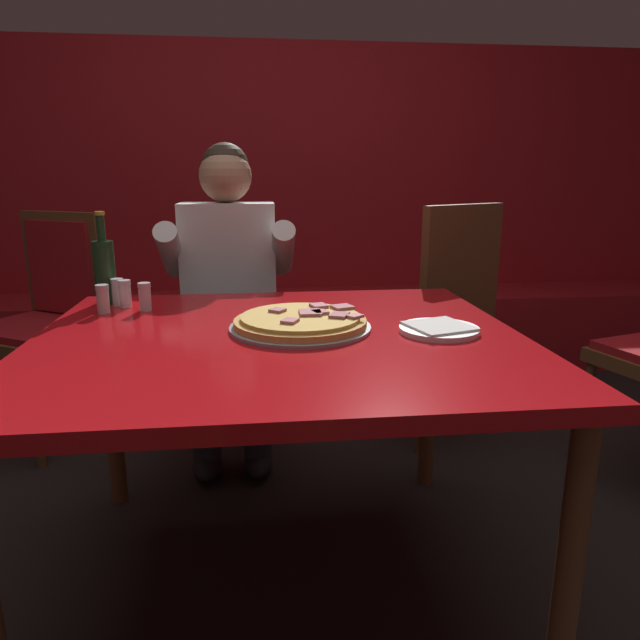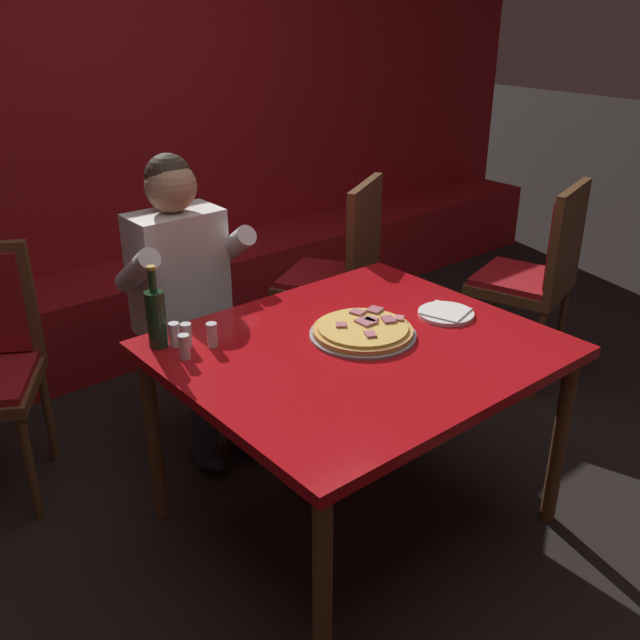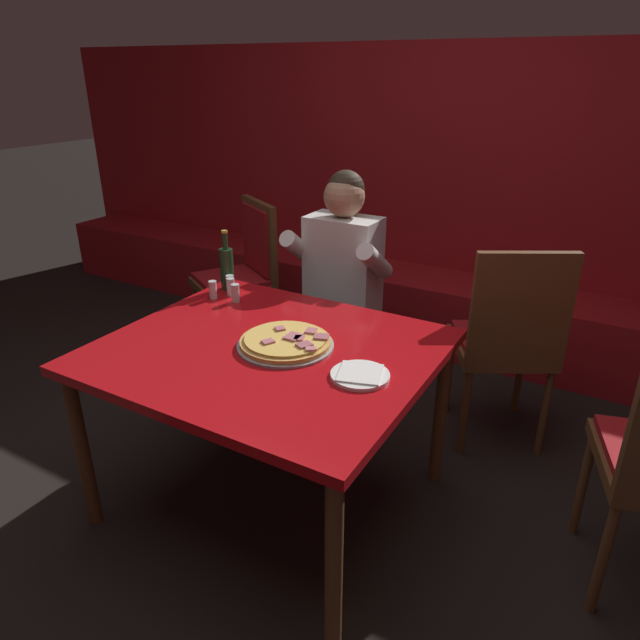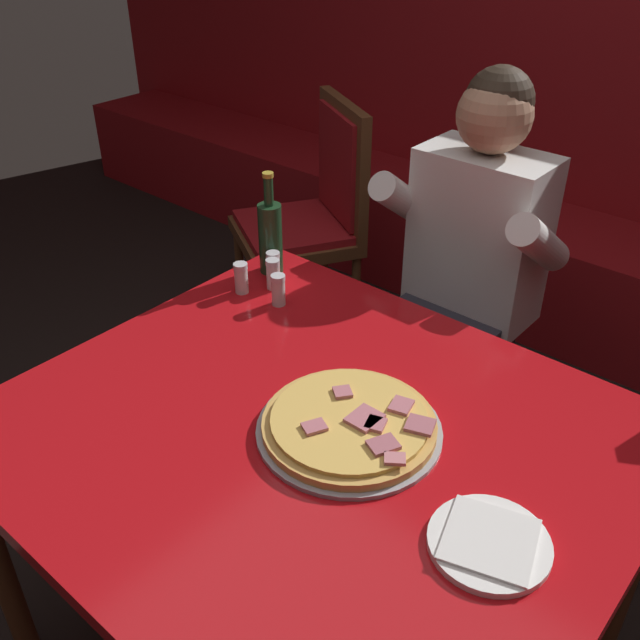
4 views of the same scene
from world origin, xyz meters
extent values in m
plane|color=black|center=(0.00, 0.00, 0.00)|extent=(24.00, 24.00, 0.00)
cube|color=maroon|center=(0.00, 2.18, 0.95)|extent=(6.80, 0.16, 1.90)
cube|color=maroon|center=(0.00, 1.86, 0.23)|extent=(6.46, 0.48, 0.46)
cylinder|color=brown|center=(0.57, -0.49, 0.35)|extent=(0.06, 0.06, 0.71)
cylinder|color=brown|center=(-0.57, 0.49, 0.35)|extent=(0.06, 0.06, 0.71)
cylinder|color=brown|center=(0.57, 0.49, 0.35)|extent=(0.06, 0.06, 0.71)
cube|color=#B20F14|center=(0.00, 0.00, 0.73)|extent=(1.26, 1.09, 0.04)
cylinder|color=#9E9EA3|center=(0.06, 0.04, 0.75)|extent=(0.38, 0.38, 0.01)
cylinder|color=gold|center=(0.06, 0.04, 0.77)|extent=(0.35, 0.35, 0.02)
cylinder|color=#E0B251|center=(0.06, 0.04, 0.78)|extent=(0.32, 0.32, 0.01)
cube|color=#A85B66|center=(0.16, 0.02, 0.79)|extent=(0.06, 0.07, 0.01)
cube|color=#B76670|center=(0.12, 0.13, 0.79)|extent=(0.05, 0.06, 0.01)
cube|color=#B76670|center=(0.03, -0.03, 0.79)|extent=(0.05, 0.06, 0.01)
cube|color=#B76670|center=(0.00, 0.09, 0.79)|extent=(0.05, 0.05, 0.01)
cube|color=#B76670|center=(0.11, 0.06, 0.79)|extent=(0.05, 0.05, 0.01)
cube|color=#B76670|center=(0.09, 0.05, 0.79)|extent=(0.06, 0.07, 0.01)
cube|color=#A85B66|center=(0.18, 0.11, 0.79)|extent=(0.07, 0.07, 0.01)
cube|color=#C6757A|center=(0.20, 0.00, 0.79)|extent=(0.05, 0.05, 0.01)
cylinder|color=white|center=(0.42, -0.03, 0.75)|extent=(0.21, 0.21, 0.01)
cube|color=white|center=(0.42, -0.03, 0.76)|extent=(0.19, 0.19, 0.01)
cylinder|color=#19381E|center=(-0.53, 0.43, 0.85)|extent=(0.07, 0.07, 0.20)
cylinder|color=#19381E|center=(-0.53, 0.43, 0.99)|extent=(0.03, 0.03, 0.08)
cylinder|color=#B29933|center=(-0.53, 0.43, 1.03)|extent=(0.03, 0.03, 0.01)
cylinder|color=silver|center=(-0.49, 0.39, 0.78)|extent=(0.04, 0.04, 0.07)
cylinder|color=#28231E|center=(-0.49, 0.39, 0.77)|extent=(0.03, 0.03, 0.04)
cylinder|color=silver|center=(-0.49, 0.39, 0.83)|extent=(0.04, 0.04, 0.01)
cylinder|color=silver|center=(-0.46, 0.36, 0.78)|extent=(0.04, 0.04, 0.07)
cylinder|color=#B23323|center=(-0.46, 0.36, 0.77)|extent=(0.03, 0.03, 0.04)
cylinder|color=silver|center=(-0.46, 0.36, 0.83)|extent=(0.04, 0.04, 0.01)
cylinder|color=silver|center=(-0.51, 0.29, 0.78)|extent=(0.04, 0.04, 0.07)
cylinder|color=silver|center=(-0.51, 0.29, 0.77)|extent=(0.03, 0.03, 0.04)
cylinder|color=silver|center=(-0.51, 0.29, 0.83)|extent=(0.04, 0.04, 0.01)
cylinder|color=silver|center=(-0.39, 0.31, 0.78)|extent=(0.04, 0.04, 0.07)
cylinder|color=#516B33|center=(-0.39, 0.31, 0.77)|extent=(0.03, 0.03, 0.04)
cylinder|color=silver|center=(-0.39, 0.31, 0.83)|extent=(0.04, 0.04, 0.01)
ellipsoid|color=black|center=(-0.27, 0.64, 0.04)|extent=(0.11, 0.24, 0.09)
ellipsoid|color=black|center=(-0.07, 0.64, 0.04)|extent=(0.11, 0.24, 0.09)
cylinder|color=#282833|center=(-0.27, 0.64, 0.23)|extent=(0.11, 0.11, 0.43)
cylinder|color=#282833|center=(-0.07, 0.64, 0.23)|extent=(0.11, 0.11, 0.43)
cube|color=#282833|center=(-0.17, 0.74, 0.51)|extent=(0.34, 0.40, 0.12)
cube|color=silver|center=(-0.17, 0.94, 0.78)|extent=(0.38, 0.22, 0.52)
cylinder|color=silver|center=(-0.39, 0.86, 0.86)|extent=(0.09, 0.30, 0.25)
cylinder|color=silver|center=(0.05, 0.86, 0.86)|extent=(0.09, 0.30, 0.25)
sphere|color=tan|center=(-0.17, 0.94, 1.15)|extent=(0.21, 0.21, 0.21)
sphere|color=#2D2319|center=(-0.17, 0.96, 1.18)|extent=(0.19, 0.19, 0.19)
cylinder|color=brown|center=(0.76, 1.25, 0.23)|extent=(0.04, 0.04, 0.47)
cylinder|color=brown|center=(0.43, 1.06, 0.23)|extent=(0.04, 0.04, 0.47)
cylinder|color=brown|center=(0.95, 0.92, 0.23)|extent=(0.04, 0.04, 0.47)
cylinder|color=brown|center=(0.62, 0.73, 0.23)|extent=(0.04, 0.04, 0.47)
cube|color=brown|center=(0.69, 0.99, 0.49)|extent=(0.60, 0.60, 0.05)
cube|color=maroon|center=(0.69, 0.99, 0.53)|extent=(0.55, 0.55, 0.03)
cube|color=brown|center=(0.79, 0.81, 0.78)|extent=(0.40, 0.25, 0.52)
cube|color=maroon|center=(0.77, 0.83, 0.78)|extent=(0.33, 0.20, 0.44)
cylinder|color=brown|center=(1.17, 0.45, 0.24)|extent=(0.04, 0.04, 0.48)
cylinder|color=brown|center=(-0.94, 0.78, 0.23)|extent=(0.04, 0.04, 0.46)
cylinder|color=brown|center=(-1.07, 1.30, 0.23)|extent=(0.04, 0.04, 0.46)
cylinder|color=brown|center=(-0.75, 1.11, 0.23)|extent=(0.04, 0.04, 0.46)
cube|color=brown|center=(-1.01, 1.04, 0.48)|extent=(0.60, 0.60, 0.05)
cube|color=maroon|center=(-1.01, 1.04, 0.52)|extent=(0.55, 0.55, 0.03)
cube|color=brown|center=(-0.91, 1.21, 0.75)|extent=(0.40, 0.26, 0.49)
cube|color=maroon|center=(-0.92, 1.19, 0.75)|extent=(0.32, 0.20, 0.41)
camera|label=1|loc=(-0.06, -1.43, 1.15)|focal=32.00mm
camera|label=2|loc=(-1.51, -1.60, 1.85)|focal=40.00mm
camera|label=3|loc=(1.17, -1.61, 1.74)|focal=32.00mm
camera|label=4|loc=(0.73, -0.83, 1.72)|focal=40.00mm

